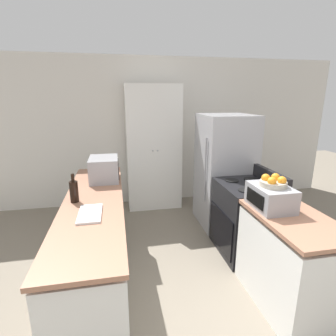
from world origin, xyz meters
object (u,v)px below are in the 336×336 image
object	(u,v)px
pantry_cabinet	(153,148)
microwave	(104,169)
stove	(246,218)
wine_bottle	(74,191)
fruit_bowl	(273,182)
refrigerator	(224,171)
toaster_oven	(271,197)

from	to	relation	value
pantry_cabinet	microwave	world-z (taller)	pantry_cabinet
stove	wine_bottle	size ratio (longest dim) A/B	3.58
pantry_cabinet	fruit_bowl	bearing A→B (deg)	-71.44
stove	fruit_bowl	size ratio (longest dim) A/B	4.34
refrigerator	toaster_oven	size ratio (longest dim) A/B	3.95
toaster_oven	refrigerator	bearing A→B (deg)	83.33
wine_bottle	fruit_bowl	xyz separation A→B (m)	(1.86, -0.53, 0.15)
stove	microwave	world-z (taller)	microwave
stove	toaster_oven	bearing A→B (deg)	-101.24
refrigerator	wine_bottle	bearing A→B (deg)	-154.51
refrigerator	microwave	bearing A→B (deg)	-170.80
wine_bottle	toaster_oven	bearing A→B (deg)	-15.77
microwave	fruit_bowl	size ratio (longest dim) A/B	1.91
pantry_cabinet	toaster_oven	size ratio (longest dim) A/B	5.01
stove	toaster_oven	distance (m)	0.87
stove	wine_bottle	xyz separation A→B (m)	(-1.98, -0.14, 0.55)
stove	fruit_bowl	bearing A→B (deg)	-100.42
pantry_cabinet	toaster_oven	world-z (taller)	pantry_cabinet
microwave	toaster_oven	size ratio (longest dim) A/B	1.09
stove	refrigerator	xyz separation A→B (m)	(0.04, 0.82, 0.38)
refrigerator	wine_bottle	xyz separation A→B (m)	(-2.02, -0.97, 0.17)
microwave	fruit_bowl	world-z (taller)	fruit_bowl
stove	refrigerator	size ratio (longest dim) A/B	0.63
refrigerator	microwave	world-z (taller)	refrigerator
microwave	wine_bottle	size ratio (longest dim) A/B	1.58
toaster_oven	fruit_bowl	size ratio (longest dim) A/B	1.75
microwave	fruit_bowl	distance (m)	2.00
refrigerator	fruit_bowl	bearing A→B (deg)	-96.30
wine_bottle	toaster_oven	distance (m)	1.92
refrigerator	wine_bottle	world-z (taller)	refrigerator
pantry_cabinet	microwave	size ratio (longest dim) A/B	4.60
pantry_cabinet	toaster_oven	distance (m)	2.49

